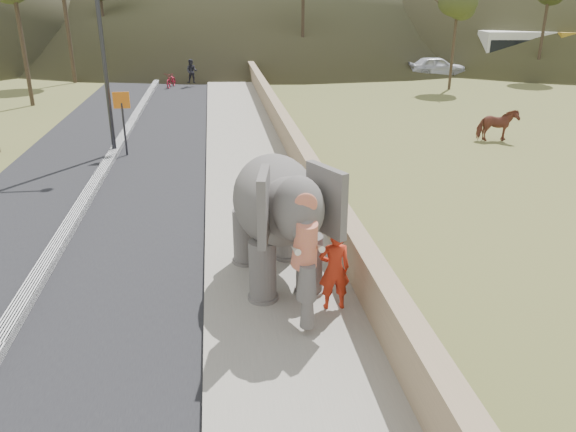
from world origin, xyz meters
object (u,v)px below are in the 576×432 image
at_px(cow, 497,125).
at_px(elephant_and_man, 276,217).
at_px(motorcyclist, 179,77).
at_px(lamppost, 108,20).

relative_size(cow, elephant_and_man, 0.40).
bearing_deg(elephant_and_man, motorcyclist, 96.89).
height_order(cow, elephant_and_man, elephant_and_man).
distance_m(cow, elephant_and_man, 15.30).
xyz_separation_m(cow, elephant_and_man, (-10.45, -11.14, 0.84)).
height_order(lamppost, cow, lamppost).
xyz_separation_m(elephant_and_man, motorcyclist, (-3.34, 27.68, -0.83)).
distance_m(lamppost, cow, 15.73).
bearing_deg(lamppost, elephant_and_man, -67.02).
xyz_separation_m(lamppost, cow, (15.16, 0.03, -4.20)).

